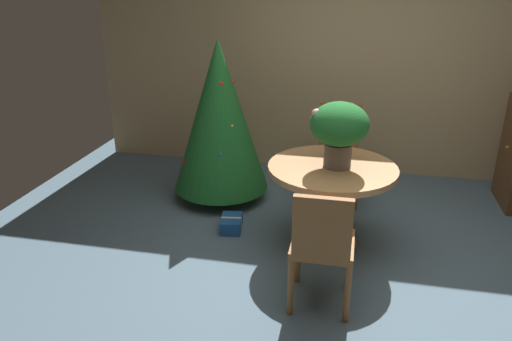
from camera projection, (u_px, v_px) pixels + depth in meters
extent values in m
plane|color=slate|center=(339.00, 269.00, 3.83)|extent=(6.60, 6.60, 0.00)
cube|color=tan|center=(357.00, 58.00, 5.34)|extent=(6.00, 0.10, 2.60)
cylinder|color=#B27F4C|center=(328.00, 242.00, 4.17)|extent=(0.49, 0.49, 0.04)
cylinder|color=#B27F4C|center=(330.00, 207.00, 4.04)|extent=(0.25, 0.25, 0.63)
cylinder|color=#B27F4C|center=(332.00, 169.00, 3.92)|extent=(1.04, 1.04, 0.05)
cylinder|color=#665B51|center=(338.00, 155.00, 3.86)|extent=(0.22, 0.22, 0.19)
ellipsoid|color=#1E6628|center=(340.00, 124.00, 3.76)|extent=(0.46, 0.46, 0.34)
sphere|color=#E5A8B2|center=(327.00, 118.00, 3.80)|extent=(0.08, 0.08, 0.08)
sphere|color=#E5A8B2|center=(328.00, 122.00, 3.75)|extent=(0.09, 0.09, 0.09)
sphere|color=#E5A8B2|center=(316.00, 113.00, 3.74)|extent=(0.07, 0.07, 0.07)
sphere|color=#E5A8B2|center=(359.00, 119.00, 3.83)|extent=(0.07, 0.07, 0.07)
cylinder|color=brown|center=(298.00, 257.00, 3.59)|extent=(0.04, 0.04, 0.43)
cylinder|color=brown|center=(349.00, 262.00, 3.52)|extent=(0.04, 0.04, 0.43)
cylinder|color=brown|center=(291.00, 287.00, 3.24)|extent=(0.04, 0.04, 0.43)
cylinder|color=brown|center=(347.00, 294.00, 3.17)|extent=(0.04, 0.04, 0.43)
cube|color=brown|center=(323.00, 244.00, 3.29)|extent=(0.42, 0.43, 0.05)
cube|color=brown|center=(322.00, 227.00, 3.03)|extent=(0.37, 0.05, 0.41)
cylinder|color=brown|center=(356.00, 190.00, 4.70)|extent=(0.04, 0.04, 0.44)
cylinder|color=brown|center=(313.00, 186.00, 4.78)|extent=(0.04, 0.04, 0.44)
cylinder|color=brown|center=(357.00, 175.00, 5.05)|extent=(0.04, 0.04, 0.44)
cylinder|color=brown|center=(317.00, 172.00, 5.13)|extent=(0.04, 0.04, 0.44)
cube|color=brown|center=(337.00, 158.00, 4.82)|extent=(0.46, 0.43, 0.05)
cube|color=brown|center=(340.00, 127.00, 4.90)|extent=(0.41, 0.05, 0.49)
cylinder|color=brown|center=(222.00, 191.00, 5.05)|extent=(0.10, 0.10, 0.13)
cone|color=#1E6628|center=(220.00, 116.00, 4.75)|extent=(0.95, 0.95, 1.49)
sphere|color=#2D51A8|center=(220.00, 155.00, 4.57)|extent=(0.06, 0.06, 0.06)
sphere|color=red|center=(240.00, 146.00, 5.14)|extent=(0.06, 0.06, 0.06)
sphere|color=gold|center=(231.00, 126.00, 4.58)|extent=(0.05, 0.05, 0.05)
sphere|color=gold|center=(189.00, 147.00, 4.88)|extent=(0.05, 0.05, 0.05)
sphere|color=red|center=(231.00, 82.00, 4.67)|extent=(0.06, 0.06, 0.06)
sphere|color=#2D51A8|center=(202.00, 111.00, 4.88)|extent=(0.04, 0.04, 0.04)
sphere|color=red|center=(221.00, 84.00, 4.52)|extent=(0.04, 0.04, 0.04)
sphere|color=red|center=(185.00, 163.00, 4.82)|extent=(0.07, 0.07, 0.07)
cube|color=#1E569E|center=(232.00, 223.00, 4.40)|extent=(0.22, 0.29, 0.12)
cube|color=silver|center=(232.00, 223.00, 4.40)|extent=(0.18, 0.06, 0.12)
sphere|color=#B29338|center=(508.00, 147.00, 4.73)|extent=(0.04, 0.04, 0.04)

